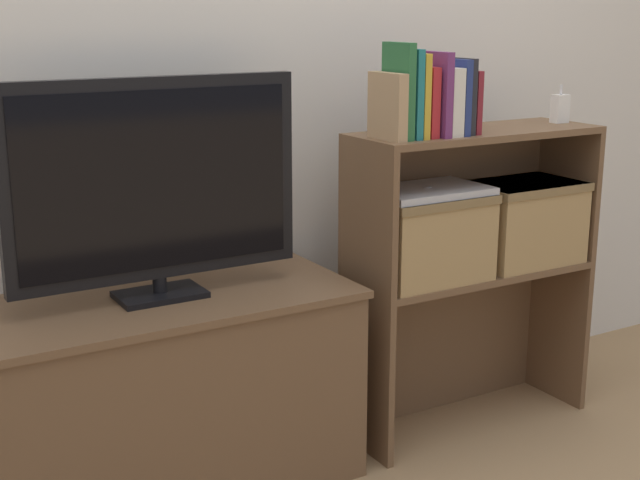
# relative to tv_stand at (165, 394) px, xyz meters

# --- Properties ---
(wall_back) EXTENTS (10.00, 0.05, 2.40)m
(wall_back) POSITION_rel_tv_stand_xyz_m (0.42, 0.26, 0.93)
(wall_back) COLOR silver
(wall_back) RESTS_ON ground_plane
(tv_stand) EXTENTS (1.00, 0.47, 0.54)m
(tv_stand) POSITION_rel_tv_stand_xyz_m (0.00, 0.00, 0.00)
(tv_stand) COLOR brown
(tv_stand) RESTS_ON ground_plane
(tv) EXTENTS (0.76, 0.14, 0.56)m
(tv) POSITION_rel_tv_stand_xyz_m (-0.00, -0.00, 0.56)
(tv) COLOR black
(tv) RESTS_ON tv_stand
(bookshelf_lower_tier) EXTENTS (0.77, 0.27, 0.50)m
(bookshelf_lower_tier) POSITION_rel_tv_stand_xyz_m (0.95, -0.03, 0.04)
(bookshelf_lower_tier) COLOR brown
(bookshelf_lower_tier) RESTS_ON ground_plane
(bookshelf_upper_tier) EXTENTS (0.77, 0.27, 0.42)m
(bookshelf_upper_tier) POSITION_rel_tv_stand_xyz_m (0.95, -0.04, 0.49)
(bookshelf_upper_tier) COLOR brown
(bookshelf_upper_tier) RESTS_ON bookshelf_lower_tier
(book_tan) EXTENTS (0.03, 0.15, 0.18)m
(book_tan) POSITION_rel_tv_stand_xyz_m (0.61, -0.12, 0.73)
(book_tan) COLOR tan
(book_tan) RESTS_ON bookshelf_upper_tier
(book_forest) EXTENTS (0.02, 0.13, 0.25)m
(book_forest) POSITION_rel_tv_stand_xyz_m (0.64, -0.12, 0.77)
(book_forest) COLOR #286638
(book_forest) RESTS_ON bookshelf_upper_tier
(book_teal) EXTENTS (0.02, 0.13, 0.24)m
(book_teal) POSITION_rel_tv_stand_xyz_m (0.67, -0.12, 0.76)
(book_teal) COLOR #1E7075
(book_teal) RESTS_ON bookshelf_upper_tier
(book_mustard) EXTENTS (0.02, 0.13, 0.23)m
(book_mustard) POSITION_rel_tv_stand_xyz_m (0.70, -0.12, 0.76)
(book_mustard) COLOR gold
(book_mustard) RESTS_ON bookshelf_upper_tier
(book_crimson) EXTENTS (0.03, 0.12, 0.19)m
(book_crimson) POSITION_rel_tv_stand_xyz_m (0.73, -0.12, 0.74)
(book_crimson) COLOR #B22328
(book_crimson) RESTS_ON bookshelf_upper_tier
(book_plum) EXTENTS (0.02, 0.15, 0.23)m
(book_plum) POSITION_rel_tv_stand_xyz_m (0.76, -0.12, 0.76)
(book_plum) COLOR #6B2D66
(book_plum) RESTS_ON bookshelf_upper_tier
(book_ivory) EXTENTS (0.04, 0.14, 0.19)m
(book_ivory) POSITION_rel_tv_stand_xyz_m (0.79, -0.12, 0.74)
(book_ivory) COLOR silver
(book_ivory) RESTS_ON bookshelf_upper_tier
(book_navy) EXTENTS (0.02, 0.14, 0.21)m
(book_navy) POSITION_rel_tv_stand_xyz_m (0.83, -0.12, 0.75)
(book_navy) COLOR navy
(book_navy) RESTS_ON bookshelf_upper_tier
(book_charcoal) EXTENTS (0.02, 0.12, 0.21)m
(book_charcoal) POSITION_rel_tv_stand_xyz_m (0.85, -0.12, 0.75)
(book_charcoal) COLOR #232328
(book_charcoal) RESTS_ON bookshelf_upper_tier
(book_maroon) EXTENTS (0.02, 0.12, 0.17)m
(book_maroon) POSITION_rel_tv_stand_xyz_m (0.88, -0.12, 0.73)
(book_maroon) COLOR maroon
(book_maroon) RESTS_ON bookshelf_upper_tier
(baby_monitor) EXTENTS (0.05, 0.04, 0.12)m
(baby_monitor) POSITION_rel_tv_stand_xyz_m (1.28, -0.09, 0.69)
(baby_monitor) COLOR white
(baby_monitor) RESTS_ON bookshelf_upper_tier
(storage_basket_left) EXTENTS (0.34, 0.24, 0.25)m
(storage_basket_left) POSITION_rel_tv_stand_xyz_m (0.77, -0.10, 0.36)
(storage_basket_left) COLOR tan
(storage_basket_left) RESTS_ON bookshelf_lower_tier
(storage_basket_right) EXTENTS (0.34, 0.24, 0.25)m
(storage_basket_right) POSITION_rel_tv_stand_xyz_m (1.13, -0.10, 0.36)
(storage_basket_right) COLOR tan
(storage_basket_right) RESTS_ON bookshelf_lower_tier
(laptop) EXTENTS (0.34, 0.22, 0.02)m
(laptop) POSITION_rel_tv_stand_xyz_m (0.77, -0.10, 0.49)
(laptop) COLOR #BCBCC1
(laptop) RESTS_ON storage_basket_left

